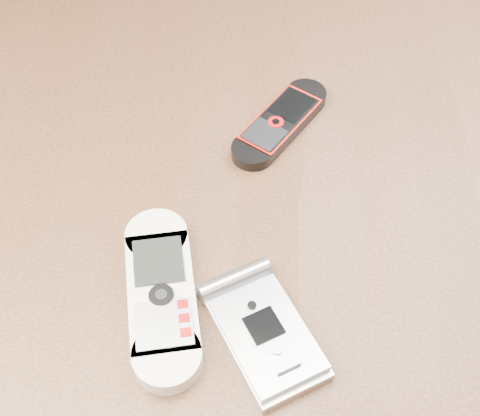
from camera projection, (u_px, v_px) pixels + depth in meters
The scene contains 4 objects.
table at pixel (235, 279), 0.66m from camera, with size 1.20×0.80×0.75m.
nokia_white at pixel (162, 294), 0.52m from camera, with size 0.05×0.16×0.02m, color silver.
nokia_black_red at pixel (280, 122), 0.64m from camera, with size 0.04×0.13×0.01m, color black.
motorola_razr at pixel (265, 334), 0.50m from camera, with size 0.06×0.12×0.02m, color #B7B7BC.
Camera 1 is at (0.02, -0.35, 1.21)m, focal length 50.00 mm.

